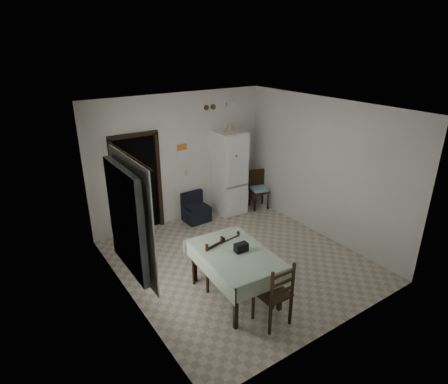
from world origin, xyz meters
TOP-DOWN VIEW (x-y plane):
  - ground at (0.00, 0.00)m, footprint 4.50×4.50m
  - ceiling at (0.00, 0.00)m, footprint 4.20×4.50m
  - wall_back at (0.00, 2.25)m, footprint 4.20×0.02m
  - wall_front at (0.00, -2.25)m, footprint 4.20×0.02m
  - wall_left at (-2.10, 0.00)m, footprint 0.02×4.50m
  - wall_right at (2.10, 0.00)m, footprint 0.02×4.50m
  - doorway at (-1.05, 2.45)m, footprint 1.06×0.52m
  - window_recess at (-2.15, -0.20)m, footprint 0.10×1.20m
  - curtain at (-2.04, -0.20)m, footprint 0.02×1.45m
  - curtain_rod at (-2.03, -0.20)m, footprint 0.02×1.60m
  - calendar at (0.05, 2.24)m, footprint 0.28×0.02m
  - calendar_image at (0.05, 2.23)m, footprint 0.24×0.01m
  - light_switch at (0.15, 2.24)m, footprint 0.08×0.02m
  - vent_left at (0.70, 2.23)m, footprint 0.12×0.03m
  - vent_right at (0.88, 2.23)m, footprint 0.12×0.03m
  - emergency_light at (1.35, 2.21)m, footprint 0.25×0.07m
  - fridge at (1.11, 1.93)m, footprint 0.67×0.67m
  - tan_cone at (1.06, 1.88)m, footprint 0.26×0.26m
  - navy_seat at (0.19, 1.93)m, footprint 0.55×0.54m
  - corner_chair at (1.85, 1.69)m, footprint 0.51×0.51m
  - dining_table at (-0.66, -0.79)m, footprint 1.11×1.61m
  - black_bag at (-0.55, -0.81)m, footprint 0.22×0.14m
  - dining_chair_far_left at (-0.87, -0.29)m, footprint 0.47×0.47m
  - dining_chair_far_right at (-0.48, -0.23)m, footprint 0.42×0.42m
  - dining_chair_near_head at (-0.58, -1.61)m, footprint 0.46×0.46m

SIDE VIEW (x-z plane):
  - ground at x=0.00m, z-range 0.00..0.00m
  - navy_seat at x=0.19m, z-range 0.00..0.66m
  - dining_table at x=-0.66m, z-range 0.00..0.80m
  - dining_chair_far_right at x=-0.48m, z-range 0.00..0.89m
  - dining_chair_far_left at x=-0.87m, z-range 0.00..0.93m
  - corner_chair at x=1.85m, z-range 0.00..0.94m
  - dining_chair_near_head at x=-0.58m, z-range 0.00..1.06m
  - black_bag at x=-0.55m, z-range 0.80..0.94m
  - fridge at x=1.11m, z-range 0.00..1.99m
  - doorway at x=-1.05m, z-range -0.05..2.17m
  - light_switch at x=0.15m, z-range 1.04..1.16m
  - wall_back at x=0.00m, z-range 0.00..2.90m
  - wall_front at x=0.00m, z-range 0.00..2.90m
  - wall_left at x=-2.10m, z-range 0.00..2.90m
  - wall_right at x=2.10m, z-range 0.00..2.90m
  - window_recess at x=-2.15m, z-range 0.75..2.35m
  - curtain at x=-2.04m, z-range 0.62..2.48m
  - calendar at x=0.05m, z-range 1.42..1.82m
  - calendar_image at x=0.05m, z-range 1.65..1.79m
  - tan_cone at x=1.06m, z-range 1.99..2.19m
  - curtain_rod at x=-2.03m, z-range 2.49..2.51m
  - vent_left at x=0.70m, z-range 2.46..2.58m
  - vent_right at x=0.88m, z-range 2.46..2.58m
  - emergency_light at x=1.35m, z-range 2.50..2.59m
  - ceiling at x=0.00m, z-range 2.89..2.91m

